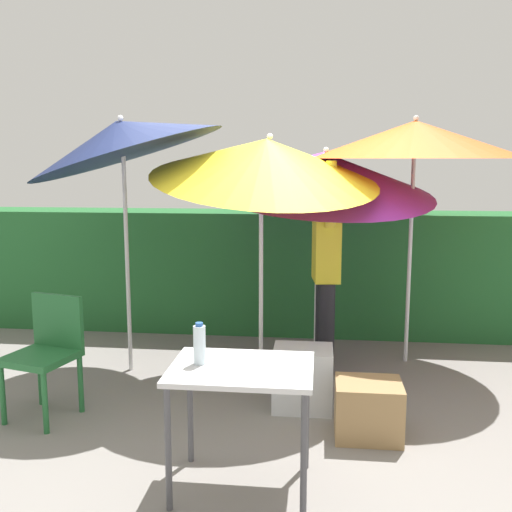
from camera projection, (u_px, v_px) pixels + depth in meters
The scene contains 12 objects.
ground_plane at pixel (252, 396), 4.61m from camera, with size 24.00×24.00×0.00m, color gray.
hedge_row at pixel (273, 271), 6.44m from camera, with size 8.00×0.70×1.33m, color #23602D.
umbrella_rainbow at pixel (322, 172), 5.20m from camera, with size 2.11×2.10×2.20m.
umbrella_orange at pixel (266, 159), 4.69m from camera, with size 1.95×1.93×2.33m.
umbrella_yellow at pixel (415, 140), 5.14m from camera, with size 1.91×1.91×2.28m.
umbrella_navy at pixel (122, 138), 4.86m from camera, with size 1.73×1.70×2.49m.
person_vendor at pixel (326, 268), 5.12m from camera, with size 0.26×0.56×1.88m.
chair_plastic at pixel (47, 348), 4.21m from camera, with size 0.54×0.54×0.89m.
cooler_box at pixel (303, 378), 4.37m from camera, with size 0.45×0.37×0.47m, color silver.
crate_cardboard at pixel (368, 409), 3.91m from camera, with size 0.45×0.37×0.39m, color #9E7A4C.
folding_table at pixel (242, 381), 3.22m from camera, with size 0.80×0.60×0.73m.
bottle_water at pixel (199, 344), 3.22m from camera, with size 0.07×0.07×0.24m.
Camera 1 is at (0.52, -4.35, 1.84)m, focal length 40.22 mm.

